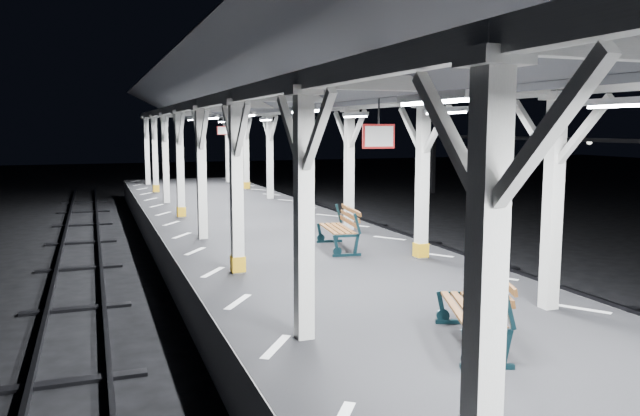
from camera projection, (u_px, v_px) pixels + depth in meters
ground at (375, 344)px, 10.99m from camera, size 120.00×120.00×0.00m
platform at (376, 316)px, 10.93m from camera, size 6.00×50.00×1.00m
hazard_stripes_left at (238, 302)px, 10.03m from camera, size 1.00×48.00×0.01m
hazard_stripes_right at (494, 277)px, 11.70m from camera, size 1.00×48.00×0.01m
track_left at (71, 379)px, 9.28m from camera, size 2.20×60.00×0.16m
track_right at (598, 311)px, 12.69m from camera, size 2.20×60.00×0.16m
canopy at (379, 81)px, 10.39m from camera, size 5.40×49.00×4.65m
bench_near at (480, 307)px, 8.01m from camera, size 1.22×1.86×0.95m
bench_mid at (342, 227)px, 14.35m from camera, size 0.89×1.84×0.96m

